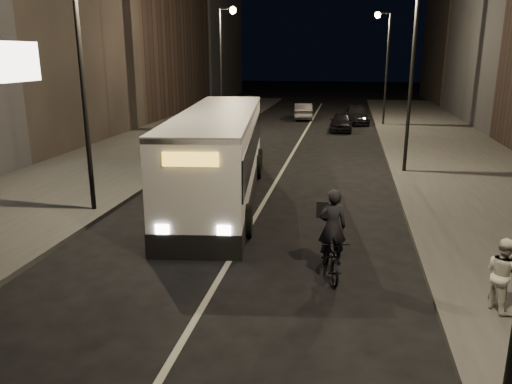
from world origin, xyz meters
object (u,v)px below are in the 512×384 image
at_px(car_near, 341,122).
at_px(cyclist_on_bicycle, 331,247).
at_px(streetlight_left_far, 224,53).
at_px(streetlight_right_mid, 407,54).
at_px(car_mid, 303,111).
at_px(streetlight_left_near, 88,54).
at_px(city_bus, 220,151).
at_px(car_far, 357,115).
at_px(streetlight_right_far, 384,53).
at_px(pedestrian_woman, 503,274).

bearing_deg(car_near, cyclist_on_bicycle, -88.65).
distance_m(streetlight_left_far, cyclist_on_bicycle, 23.53).
height_order(streetlight_right_mid, car_mid, streetlight_right_mid).
bearing_deg(streetlight_right_mid, cyclist_on_bicycle, -102.77).
bearing_deg(streetlight_left_near, car_near, 69.48).
xyz_separation_m(streetlight_left_near, streetlight_left_far, (0.00, 18.00, 0.00)).
bearing_deg(car_mid, city_bus, 81.28).
relative_size(streetlight_right_mid, city_bus, 0.65).
relative_size(streetlight_right_mid, streetlight_left_far, 1.00).
relative_size(cyclist_on_bicycle, car_far, 0.50).
relative_size(streetlight_right_far, streetlight_left_far, 1.00).
height_order(streetlight_right_mid, streetlight_left_near, same).
bearing_deg(streetlight_left_near, car_mid, 80.44).
xyz_separation_m(city_bus, cyclist_on_bicycle, (4.48, -6.40, -1.05)).
relative_size(car_near, car_far, 0.84).
distance_m(streetlight_right_mid, pedestrian_woman, 13.76).
bearing_deg(city_bus, car_near, 68.96).
distance_m(streetlight_right_far, city_bus, 22.67).
height_order(pedestrian_woman, car_far, pedestrian_woman).
xyz_separation_m(streetlight_right_mid, cyclist_on_bicycle, (-2.64, -11.63, -4.60)).
bearing_deg(streetlight_left_near, car_far, 70.46).
bearing_deg(pedestrian_woman, city_bus, 21.61).
height_order(streetlight_left_near, streetlight_left_far, same).
bearing_deg(car_far, pedestrian_woman, -87.92).
relative_size(cyclist_on_bicycle, car_near, 0.60).
height_order(streetlight_right_far, streetlight_left_near, same).
bearing_deg(pedestrian_woman, streetlight_left_near, 42.29).
bearing_deg(car_far, car_near, -107.51).
distance_m(city_bus, pedestrian_woman, 11.22).
bearing_deg(streetlight_left_near, city_bus, 38.01).
height_order(city_bus, car_far, city_bus).
relative_size(streetlight_left_near, cyclist_on_bicycle, 3.55).
xyz_separation_m(streetlight_left_near, city_bus, (3.55, 2.77, -3.55)).
distance_m(streetlight_right_far, streetlight_left_far, 12.24).
bearing_deg(city_bus, streetlight_right_mid, 28.53).
bearing_deg(streetlight_left_near, streetlight_right_mid, 36.88).
bearing_deg(streetlight_right_mid, city_bus, -143.70).
bearing_deg(streetlight_left_far, car_far, 38.76).
distance_m(streetlight_left_far, car_mid, 11.04).
distance_m(city_bus, car_near, 18.68).
height_order(car_mid, car_far, car_mid).
bearing_deg(pedestrian_woman, streetlight_left_far, 2.36).
xyz_separation_m(streetlight_right_mid, car_far, (-1.73, 17.17, -4.70)).
distance_m(streetlight_left_near, streetlight_left_far, 18.00).
xyz_separation_m(streetlight_right_far, city_bus, (-7.12, -21.23, -3.55)).
bearing_deg(streetlight_right_mid, streetlight_left_near, -143.12).
bearing_deg(streetlight_right_mid, car_far, 95.76).
distance_m(cyclist_on_bicycle, pedestrian_woman, 3.83).
distance_m(cyclist_on_bicycle, car_near, 24.55).
relative_size(streetlight_left_far, cyclist_on_bicycle, 3.55).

